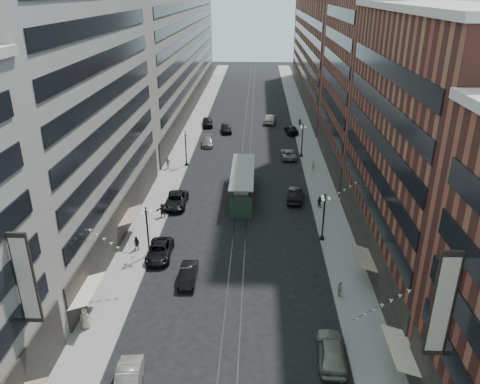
# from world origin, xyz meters

# --- Properties ---
(ground) EXTENTS (220.00, 220.00, 0.00)m
(ground) POSITION_xyz_m (0.00, 60.00, 0.00)
(ground) COLOR black
(ground) RESTS_ON ground
(sidewalk_west) EXTENTS (4.00, 180.00, 0.15)m
(sidewalk_west) POSITION_xyz_m (-11.00, 70.00, 0.07)
(sidewalk_west) COLOR gray
(sidewalk_west) RESTS_ON ground
(sidewalk_east) EXTENTS (4.00, 180.00, 0.15)m
(sidewalk_east) POSITION_xyz_m (11.00, 70.00, 0.07)
(sidewalk_east) COLOR gray
(sidewalk_east) RESTS_ON ground
(rail_west) EXTENTS (0.12, 180.00, 0.02)m
(rail_west) POSITION_xyz_m (-0.70, 70.00, 0.01)
(rail_west) COLOR #2D2D33
(rail_west) RESTS_ON ground
(rail_east) EXTENTS (0.12, 180.00, 0.02)m
(rail_east) POSITION_xyz_m (0.70, 70.00, 0.01)
(rail_east) COLOR #2D2D33
(rail_east) RESTS_ON ground
(building_west_mid) EXTENTS (8.00, 36.00, 28.00)m
(building_west_mid) POSITION_xyz_m (-17.00, 33.00, 14.00)
(building_west_mid) COLOR #9D978B
(building_west_mid) RESTS_ON ground
(building_west_far) EXTENTS (8.00, 90.00, 26.00)m
(building_west_far) POSITION_xyz_m (-17.00, 96.00, 13.00)
(building_west_far) COLOR #9D978B
(building_west_far) RESTS_ON ground
(building_east_mid) EXTENTS (8.00, 30.00, 24.00)m
(building_east_mid) POSITION_xyz_m (17.00, 28.00, 12.00)
(building_east_mid) COLOR brown
(building_east_mid) RESTS_ON ground
(building_east_tower) EXTENTS (8.00, 26.00, 42.00)m
(building_east_tower) POSITION_xyz_m (17.00, 56.00, 21.00)
(building_east_tower) COLOR brown
(building_east_tower) RESTS_ON ground
(building_east_far) EXTENTS (8.00, 72.00, 24.00)m
(building_east_far) POSITION_xyz_m (17.00, 105.00, 12.00)
(building_east_far) COLOR brown
(building_east_far) RESTS_ON ground
(lamppost_sw_far) EXTENTS (1.03, 1.14, 5.52)m
(lamppost_sw_far) POSITION_xyz_m (-9.20, 28.00, 3.10)
(lamppost_sw_far) COLOR black
(lamppost_sw_far) RESTS_ON sidewalk_west
(lamppost_sw_mid) EXTENTS (1.03, 1.14, 5.52)m
(lamppost_sw_mid) POSITION_xyz_m (-9.20, 55.00, 3.10)
(lamppost_sw_mid) COLOR black
(lamppost_sw_mid) RESTS_ON sidewalk_west
(lamppost_se_far) EXTENTS (1.03, 1.14, 5.52)m
(lamppost_se_far) POSITION_xyz_m (9.20, 32.00, 3.10)
(lamppost_se_far) COLOR black
(lamppost_se_far) RESTS_ON sidewalk_east
(lamppost_se_mid) EXTENTS (1.03, 1.14, 5.52)m
(lamppost_se_mid) POSITION_xyz_m (9.20, 60.00, 3.10)
(lamppost_se_mid) COLOR black
(lamppost_se_mid) RESTS_ON sidewalk_east
(streetcar) EXTENTS (3.00, 13.55, 3.75)m
(streetcar) POSITION_xyz_m (0.00, 43.62, 1.73)
(streetcar) COLOR #24392C
(streetcar) RESTS_ON ground
(car_1) EXTENTS (2.11, 4.87, 1.56)m
(car_1) POSITION_xyz_m (-6.80, 10.19, 0.78)
(car_1) COLOR gray
(car_1) RESTS_ON ground
(car_2) EXTENTS (2.58, 5.33, 1.46)m
(car_2) POSITION_xyz_m (-8.09, 27.83, 0.73)
(car_2) COLOR black
(car_2) RESTS_ON ground
(car_4) EXTENTS (2.32, 5.20, 1.74)m
(car_4) POSITION_xyz_m (7.65, 13.73, 0.87)
(car_4) COLOR gray
(car_4) RESTS_ON ground
(car_5) EXTENTS (1.63, 4.48, 1.47)m
(car_5) POSITION_xyz_m (-4.50, 23.59, 0.73)
(car_5) COLOR black
(car_5) RESTS_ON ground
(pedestrian_1) EXTENTS (0.96, 0.57, 1.88)m
(pedestrian_1) POSITION_xyz_m (-11.92, 16.45, 1.09)
(pedestrian_1) COLOR #BFB29E
(pedestrian_1) RESTS_ON sidewalk_west
(pedestrian_2) EXTENTS (0.84, 0.62, 1.54)m
(pedestrian_2) POSITION_xyz_m (-10.74, 28.95, 0.92)
(pedestrian_2) COLOR black
(pedestrian_2) RESTS_ON sidewalk_west
(pedestrian_4) EXTENTS (0.60, 0.97, 1.55)m
(pedestrian_4) POSITION_xyz_m (9.50, 21.56, 0.92)
(pedestrian_4) COLOR #A29586
(pedestrian_4) RESTS_ON sidewalk_east
(car_7) EXTENTS (2.65, 5.67, 1.57)m
(car_7) POSITION_xyz_m (-8.40, 40.33, 0.78)
(car_7) COLOR black
(car_7) RESTS_ON ground
(car_8) EXTENTS (2.44, 5.07, 1.42)m
(car_8) POSITION_xyz_m (-6.97, 65.67, 0.71)
(car_8) COLOR slate
(car_8) RESTS_ON ground
(car_9) EXTENTS (2.68, 5.30, 1.73)m
(car_9) POSITION_xyz_m (-8.31, 78.44, 0.87)
(car_9) COLOR black
(car_9) RESTS_ON ground
(car_10) EXTENTS (2.43, 5.43, 1.73)m
(car_10) POSITION_xyz_m (6.97, 42.60, 0.86)
(car_10) COLOR black
(car_10) RESTS_ON ground
(car_11) EXTENTS (2.61, 5.25, 1.43)m
(car_11) POSITION_xyz_m (7.02, 59.52, 0.71)
(car_11) COLOR gray
(car_11) RESTS_ON ground
(car_12) EXTENTS (2.76, 5.45, 1.51)m
(car_12) POSITION_xyz_m (8.40, 73.88, 0.76)
(car_12) COLOR black
(car_12) RESTS_ON ground
(car_13) EXTENTS (2.56, 5.06, 1.65)m
(car_13) POSITION_xyz_m (-4.21, 74.21, 0.83)
(car_13) COLOR black
(car_13) RESTS_ON ground
(car_14) EXTENTS (2.47, 5.55, 1.77)m
(car_14) POSITION_xyz_m (4.50, 81.24, 0.88)
(car_14) COLOR gray
(car_14) RESTS_ON ground
(pedestrian_5) EXTENTS (1.67, 0.72, 1.74)m
(pedestrian_5) POSITION_xyz_m (-9.50, 36.86, 1.02)
(pedestrian_5) COLOR black
(pedestrian_5) RESTS_ON sidewalk_west
(pedestrian_6) EXTENTS (1.20, 0.79, 1.88)m
(pedestrian_6) POSITION_xyz_m (-11.85, 53.45, 1.09)
(pedestrian_6) COLOR #A09385
(pedestrian_6) RESTS_ON sidewalk_west
(pedestrian_7) EXTENTS (0.81, 0.78, 1.50)m
(pedestrian_7) POSITION_xyz_m (9.88, 40.39, 0.90)
(pedestrian_7) COLOR black
(pedestrian_7) RESTS_ON sidewalk_east
(pedestrian_8) EXTENTS (0.65, 0.51, 1.56)m
(pedestrian_8) POSITION_xyz_m (10.41, 53.71, 0.93)
(pedestrian_8) COLOR beige
(pedestrian_8) RESTS_ON sidewalk_east
(pedestrian_9) EXTENTS (1.19, 0.79, 1.70)m
(pedestrian_9) POSITION_xyz_m (10.32, 77.70, 1.00)
(pedestrian_9) COLOR black
(pedestrian_9) RESTS_ON sidewalk_east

